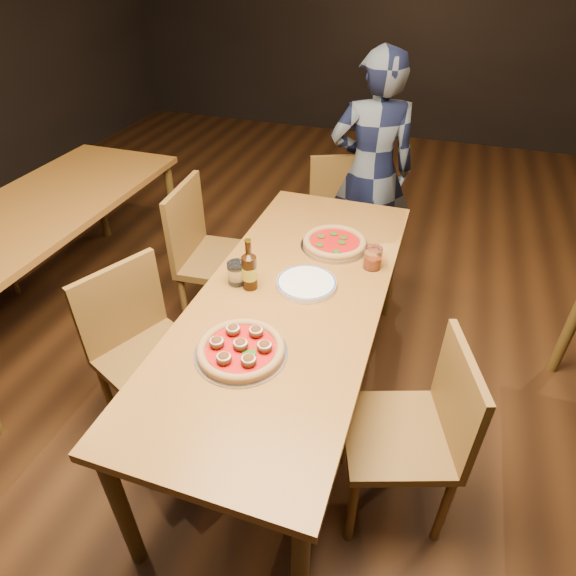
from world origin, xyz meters
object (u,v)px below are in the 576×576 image
(water_glass, at_px, (237,273))
(plate_stack, at_px, (306,284))
(table_left, at_px, (35,220))
(chair_end, at_px, (342,222))
(beer_bottle, at_px, (250,271))
(amber_glass, at_px, (373,258))
(chair_main_sw, at_px, (223,259))
(diner, at_px, (371,172))
(chair_main_nw, at_px, (153,358))
(pizza_meatball, at_px, (241,349))
(pizza_margherita, at_px, (335,243))
(chair_main_e, at_px, (397,434))
(table_main, at_px, (291,307))

(water_glass, bearing_deg, plate_stack, 13.36)
(table_left, height_order, chair_end, chair_end)
(chair_end, distance_m, beer_bottle, 1.36)
(table_left, xyz_separation_m, amber_glass, (2.00, 0.03, 0.13))
(chair_main_sw, xyz_separation_m, water_glass, (0.33, -0.52, 0.31))
(diner, bearing_deg, beer_bottle, 59.72)
(chair_main_nw, bearing_deg, water_glass, -20.59)
(pizza_meatball, xyz_separation_m, amber_glass, (0.37, 0.75, 0.03))
(table_left, distance_m, chair_main_sw, 1.14)
(chair_end, distance_m, pizza_margherita, 0.90)
(plate_stack, relative_size, beer_bottle, 1.12)
(table_left, height_order, pizza_meatball, pizza_meatball)
(table_left, height_order, water_glass, water_glass)
(chair_main_nw, height_order, pizza_meatball, chair_main_nw)
(chair_main_e, xyz_separation_m, water_glass, (-0.83, 0.37, 0.35))
(chair_main_nw, xyz_separation_m, pizza_margherita, (0.66, 0.77, 0.31))
(table_main, height_order, diner, diner)
(pizza_margherita, xyz_separation_m, diner, (0.01, 0.94, 0.00))
(water_glass, bearing_deg, table_main, -1.55)
(chair_main_nw, relative_size, chair_main_sw, 0.94)
(table_main, xyz_separation_m, chair_main_nw, (-0.57, -0.31, -0.22))
(plate_stack, xyz_separation_m, water_glass, (-0.31, -0.07, 0.04))
(chair_main_e, relative_size, plate_stack, 3.33)
(table_left, height_order, beer_bottle, beer_bottle)
(pizza_meatball, xyz_separation_m, water_glass, (-0.20, 0.43, 0.03))
(chair_main_nw, distance_m, diner, 1.86)
(chair_main_nw, bearing_deg, chair_main_e, -69.00)
(table_left, relative_size, chair_end, 2.26)
(chair_main_e, bearing_deg, chair_main_sw, -146.45)
(chair_main_e, bearing_deg, table_main, -141.88)
(beer_bottle, xyz_separation_m, water_glass, (-0.07, 0.02, -0.03))
(chair_end, relative_size, plate_stack, 3.26)
(plate_stack, bearing_deg, amber_glass, 44.20)
(beer_bottle, relative_size, water_glass, 2.29)
(table_left, xyz_separation_m, pizza_meatball, (1.63, -0.72, 0.10))
(chair_main_sw, distance_m, chair_main_e, 1.46)
(chair_main_sw, relative_size, water_glass, 9.18)
(water_glass, bearing_deg, pizza_meatball, -64.90)
(chair_main_sw, bearing_deg, beer_bottle, -147.67)
(table_main, distance_m, chair_main_nw, 0.69)
(plate_stack, height_order, beer_bottle, beer_bottle)
(diner, bearing_deg, pizza_meatball, 66.24)
(beer_bottle, height_order, amber_glass, beer_bottle)
(chair_main_sw, xyz_separation_m, pizza_meatball, (0.53, -0.94, 0.29))
(water_glass, bearing_deg, beer_bottle, -13.00)
(chair_main_e, bearing_deg, amber_glass, -178.30)
(table_left, bearing_deg, plate_stack, -7.16)
(chair_end, relative_size, water_glass, 8.33)
(table_main, height_order, beer_bottle, beer_bottle)
(chair_main_e, bearing_deg, table_left, -125.34)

